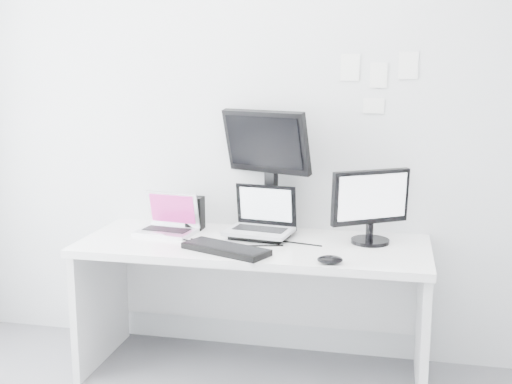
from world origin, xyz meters
TOP-DOWN VIEW (x-y plane):
  - back_wall at (0.00, 1.60)m, footprint 3.60×0.00m
  - desk at (0.00, 1.25)m, footprint 1.80×0.70m
  - macbook at (-0.50, 1.32)m, footprint 0.34×0.27m
  - speaker at (-0.38, 1.46)m, footprint 0.12×0.12m
  - dell_laptop at (0.01, 1.33)m, footprint 0.37×0.31m
  - rear_monitor at (0.03, 1.50)m, footprint 0.54×0.36m
  - samsung_monitor at (0.59, 1.37)m, footprint 0.47×0.40m
  - keyboard at (-0.09, 1.05)m, footprint 0.47×0.32m
  - mouse at (0.43, 0.96)m, footprint 0.13×0.09m
  - wall_note_0 at (0.45, 1.59)m, footprint 0.10×0.00m
  - wall_note_1 at (0.60, 1.59)m, footprint 0.09×0.00m
  - wall_note_2 at (0.75, 1.59)m, footprint 0.10×0.00m
  - wall_note_3 at (0.58, 1.59)m, footprint 0.11×0.00m

SIDE VIEW (x-z plane):
  - desk at x=0.00m, z-range 0.00..0.73m
  - keyboard at x=-0.09m, z-range 0.73..0.76m
  - mouse at x=0.43m, z-range 0.73..0.77m
  - speaker at x=-0.38m, z-range 0.73..0.91m
  - macbook at x=-0.50m, z-range 0.73..0.96m
  - dell_laptop at x=0.01m, z-range 0.73..1.01m
  - samsung_monitor at x=0.59m, z-range 0.73..1.12m
  - rear_monitor at x=0.03m, z-range 0.73..1.42m
  - back_wall at x=0.00m, z-range -0.45..3.15m
  - wall_note_3 at x=0.58m, z-range 1.38..1.46m
  - wall_note_1 at x=0.60m, z-range 1.52..1.65m
  - wall_note_0 at x=0.45m, z-range 1.55..1.69m
  - wall_note_2 at x=0.75m, z-range 1.56..1.70m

